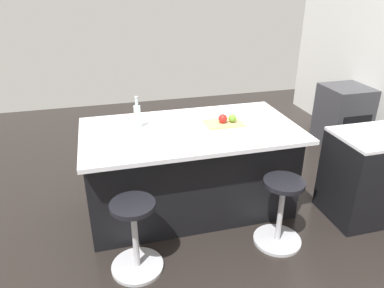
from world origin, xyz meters
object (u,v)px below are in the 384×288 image
stool_by_window (280,214)px  apple_red (223,119)px  stool_middle (135,239)px  cutting_board (224,123)px  kitchen_island (190,169)px  water_bottle (137,116)px  oven_range (343,116)px  apple_green (232,118)px

stool_by_window → apple_red: size_ratio=7.53×
stool_middle → apple_red: 1.39m
cutting_board → kitchen_island: bearing=-4.0°
apple_red → water_bottle: water_bottle is taller
stool_by_window → water_bottle: 1.60m
stool_by_window → cutting_board: 1.01m
water_bottle → cutting_board: bearing=171.2°
stool_by_window → cutting_board: size_ratio=1.82×
kitchen_island → cutting_board: bearing=176.0°
oven_range → kitchen_island: 2.69m
oven_range → stool_middle: size_ratio=1.32×
kitchen_island → stool_middle: size_ratio=3.15×
oven_range → apple_red: size_ratio=9.97×
stool_middle → kitchen_island: bearing=-131.3°
apple_red → cutting_board: bearing=-156.0°
oven_range → stool_by_window: 2.54m
kitchen_island → stool_by_window: bearing=131.3°
stool_middle → apple_green: (-1.08, -0.71, 0.68)m
water_bottle → apple_red: bearing=170.6°
stool_by_window → stool_middle: (1.30, 0.00, 0.00)m
apple_red → water_bottle: (0.81, -0.13, 0.06)m
stool_middle → cutting_board: 1.38m
kitchen_island → stool_by_window: size_ratio=3.15×
stool_middle → apple_red: apple_red is taller
apple_red → apple_green: bearing=176.6°
apple_green → oven_range: bearing=-154.0°
stool_middle → cutting_board: (-0.99, -0.72, 0.63)m
stool_by_window → water_bottle: (1.13, -0.84, 0.74)m
cutting_board → water_bottle: bearing=-8.8°
apple_red → apple_green: 0.10m
kitchen_island → water_bottle: bearing=-12.1°
kitchen_island → water_bottle: size_ratio=6.60×
oven_range → apple_green: apple_green is taller
cutting_board → oven_range: bearing=-155.2°
stool_by_window → apple_red: apple_red is taller
cutting_board → water_bottle: (0.82, -0.13, 0.11)m
oven_range → cutting_board: (2.17, 1.00, 0.51)m
cutting_board → stool_middle: bearing=35.9°
apple_green → water_bottle: (0.91, -0.14, 0.06)m
cutting_board → apple_red: size_ratio=4.14×
stool_middle → apple_red: (-0.98, -0.71, 0.69)m
stool_by_window → water_bottle: water_bottle is taller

